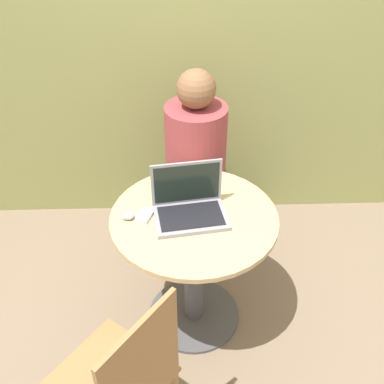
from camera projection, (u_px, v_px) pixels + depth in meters
ground_plane at (194, 315)px, 2.52m from camera, size 12.00×12.00×0.00m
back_wall at (188, 24)px, 2.52m from camera, size 7.00×0.05×2.60m
round_table at (194, 251)px, 2.21m from camera, size 0.78×0.78×0.73m
laptop at (189, 205)px, 2.05m from camera, size 0.36×0.27×0.24m
cell_phone at (145, 215)px, 2.06m from camera, size 0.09×0.11×0.02m
computer_mouse at (128, 216)px, 2.05m from camera, size 0.06×0.04×0.03m
chair_empty at (123, 384)px, 1.69m from camera, size 0.56×0.56×0.92m
person_seated at (196, 175)px, 2.75m from camera, size 0.37×0.55×1.19m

